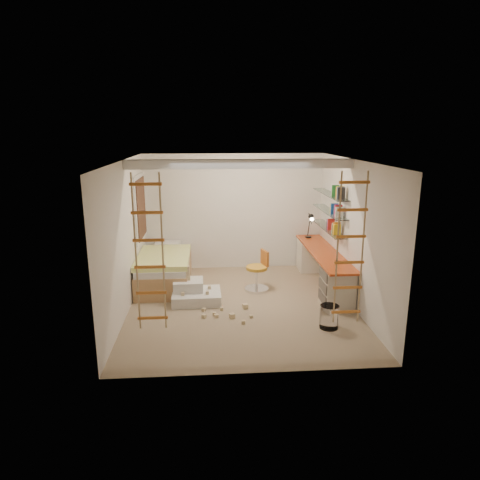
{
  "coord_description": "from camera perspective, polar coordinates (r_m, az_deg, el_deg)",
  "views": [
    {
      "loc": [
        -0.56,
        -7.22,
        3.09
      ],
      "look_at": [
        0.0,
        0.3,
        1.15
      ],
      "focal_mm": 32.0,
      "sensor_mm": 36.0,
      "label": 1
    }
  ],
  "objects": [
    {
      "name": "desk",
      "position": [
        8.81,
        10.95,
        -3.59
      ],
      "size": [
        0.56,
        2.8,
        0.75
      ],
      "color": "#C64617",
      "rests_on": "floor"
    },
    {
      "name": "rope_ladder_left",
      "position": [
        5.75,
        -12.0,
        -1.8
      ],
      "size": [
        0.41,
        0.04,
        2.13
      ],
      "primitive_type": null,
      "color": "#C06E20",
      "rests_on": "ceiling"
    },
    {
      "name": "floor",
      "position": [
        7.87,
        0.16,
        -8.68
      ],
      "size": [
        4.5,
        4.5,
        0.0
      ],
      "primitive_type": "plane",
      "color": "#978161",
      "rests_on": "ground"
    },
    {
      "name": "books",
      "position": [
        8.82,
        11.83,
        4.41
      ],
      "size": [
        0.14,
        0.52,
        0.92
      ],
      "color": "yellow",
      "rests_on": "shelves"
    },
    {
      "name": "rope_ladder_right",
      "position": [
        6.0,
        14.46,
        -1.25
      ],
      "size": [
        0.41,
        0.04,
        2.13
      ],
      "primitive_type": null,
      "color": "orange",
      "rests_on": "ceiling"
    },
    {
      "name": "toy_blocks",
      "position": [
        7.63,
        -3.74,
        -7.99
      ],
      "size": [
        1.25,
        1.19,
        0.67
      ],
      "color": "#CCB284",
      "rests_on": "floor"
    },
    {
      "name": "waste_bin",
      "position": [
        7.11,
        11.81,
        -9.98
      ],
      "size": [
        0.3,
        0.3,
        0.38
      ],
      "primitive_type": "cylinder",
      "color": "white",
      "rests_on": "floor"
    },
    {
      "name": "window_frame",
      "position": [
        8.97,
        -13.28,
        4.15
      ],
      "size": [
        0.06,
        1.15,
        1.35
      ],
      "primitive_type": "cube",
      "color": "white",
      "rests_on": "wall_left"
    },
    {
      "name": "shelves",
      "position": [
        8.84,
        11.8,
        3.76
      ],
      "size": [
        0.25,
        1.8,
        0.71
      ],
      "color": "white",
      "rests_on": "wall_right"
    },
    {
      "name": "play_platform",
      "position": [
        8.04,
        -6.12,
        -7.08
      ],
      "size": [
        0.9,
        0.71,
        0.4
      ],
      "color": "silver",
      "rests_on": "floor"
    },
    {
      "name": "bed",
      "position": [
        8.93,
        -9.98,
        -3.8
      ],
      "size": [
        1.02,
        2.0,
        0.69
      ],
      "color": "#AD7F51",
      "rests_on": "floor"
    },
    {
      "name": "window_blind",
      "position": [
        8.96,
        -13.02,
        4.16
      ],
      "size": [
        0.02,
        1.0,
        1.2
      ],
      "primitive_type": "cube",
      "color": "#4C2D1E",
      "rests_on": "window_frame"
    },
    {
      "name": "swivel_chair",
      "position": [
        8.48,
        2.38,
        -4.8
      ],
      "size": [
        0.6,
        0.6,
        0.81
      ],
      "color": "gold",
      "rests_on": "floor"
    },
    {
      "name": "task_lamp",
      "position": [
        9.51,
        9.4,
        2.38
      ],
      "size": [
        0.14,
        0.36,
        0.57
      ],
      "color": "black",
      "rests_on": "desk"
    },
    {
      "name": "ceiling_beam",
      "position": [
        7.56,
        0.0,
        10.11
      ],
      "size": [
        4.0,
        0.18,
        0.16
      ],
      "primitive_type": "cube",
      "color": "white",
      "rests_on": "ceiling"
    }
  ]
}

